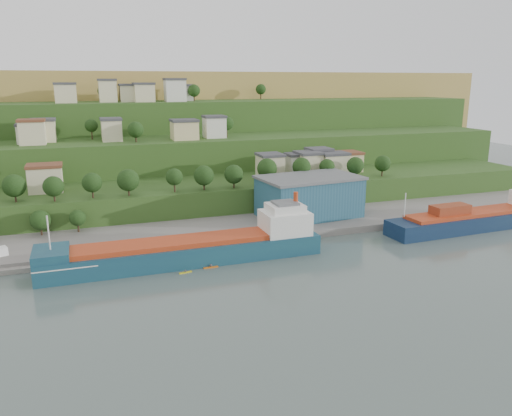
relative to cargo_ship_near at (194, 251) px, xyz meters
name	(u,v)px	position (x,y,z in m)	size (l,w,h in m)	color
ground	(242,267)	(10.14, -7.67, -2.83)	(500.00, 500.00, 0.00)	#4B5B57
quay	(277,228)	(30.14, 20.33, -2.83)	(220.00, 26.00, 4.00)	slate
pebble_beach	(3,263)	(-44.86, 14.33, -2.83)	(40.00, 18.00, 2.40)	slate
hillside	(149,162)	(10.13, 161.03, -2.75)	(360.00, 210.01, 96.00)	#284719
cargo_ship_near	(194,251)	(0.00, 0.00, 0.00)	(68.90, 11.17, 17.71)	#14344C
cargo_ship_far	(482,220)	(89.43, 0.13, -0.26)	(60.09, 12.29, 16.23)	#0D1C3B
warehouse	(309,196)	(42.20, 23.33, 5.61)	(32.91, 22.31, 12.80)	navy
dinghy	(44,259)	(-35.05, 9.74, -1.23)	(3.93, 1.47, 0.79)	silver
kayak_orange	(211,267)	(2.81, -5.57, -2.56)	(3.60, 0.64, 0.90)	#D16112
kayak_yellow	(185,272)	(-3.64, -6.85, -2.60)	(3.11, 1.04, 0.77)	gold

